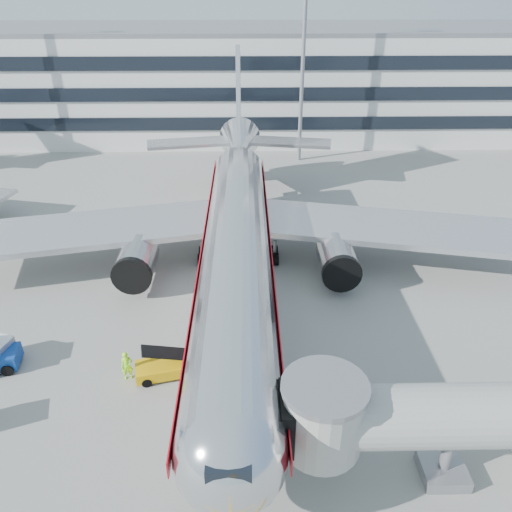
{
  "coord_description": "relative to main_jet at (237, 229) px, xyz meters",
  "views": [
    {
      "loc": [
        0.8,
        -24.38,
        21.97
      ],
      "look_at": [
        1.43,
        7.71,
        4.0
      ],
      "focal_mm": 35.0,
      "sensor_mm": 36.0,
      "label": 1
    }
  ],
  "objects": [
    {
      "name": "ground",
      "position": [
        0.0,
        -11.72,
        -4.23
      ],
      "size": [
        180.0,
        180.0,
        0.0
      ],
      "primitive_type": "plane",
      "color": "gray",
      "rests_on": "ground"
    },
    {
      "name": "lead_in_line",
      "position": [
        0.0,
        -1.72,
        -4.23
      ],
      "size": [
        0.25,
        70.0,
        0.01
      ],
      "primitive_type": "cube",
      "color": "#F1AD0C",
      "rests_on": "ground"
    },
    {
      "name": "main_jet",
      "position": [
        0.0,
        0.0,
        0.0
      ],
      "size": [
        50.95,
        48.7,
        16.06
      ],
      "color": "silver",
      "rests_on": "ground"
    },
    {
      "name": "jet_bridge",
      "position": [
        12.18,
        -19.72,
        -0.36
      ],
      "size": [
        17.8,
        4.5,
        7.0
      ],
      "color": "silver",
      "rests_on": "ground"
    },
    {
      "name": "terminal",
      "position": [
        0.0,
        46.23,
        3.57
      ],
      "size": [
        150.0,
        24.25,
        15.6
      ],
      "color": "silver",
      "rests_on": "ground"
    },
    {
      "name": "light_mast_centre",
      "position": [
        8.0,
        30.28,
        10.64
      ],
      "size": [
        2.4,
        1.2,
        25.45
      ],
      "color": "gray",
      "rests_on": "ground"
    },
    {
      "name": "belt_loader",
      "position": [
        -4.0,
        -12.06,
        -3.59
      ],
      "size": [
        4.88,
        2.62,
        2.28
      ],
      "color": "#E0A709",
      "rests_on": "ground"
    },
    {
      "name": "ramp_worker",
      "position": [
        -6.72,
        -12.38,
        -3.25
      ],
      "size": [
        0.82,
        0.65,
        1.97
      ],
      "primitive_type": "imported",
      "rotation": [
        0.0,
        0.0,
        0.27
      ],
      "color": "#9BFE1A",
      "rests_on": "ground"
    }
  ]
}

